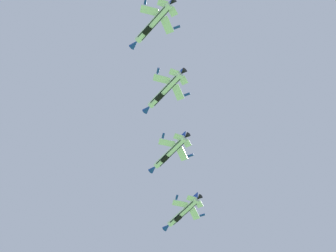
% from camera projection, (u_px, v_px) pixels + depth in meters
% --- Properties ---
extents(fighter_jet_lead, '(12.38, 12.84, 4.37)m').
position_uv_depth(fighter_jet_lead, '(183.00, 213.00, 208.95)').
color(fighter_jet_lead, white).
extents(fighter_jet_left_wing, '(12.38, 12.84, 4.37)m').
position_uv_depth(fighter_jet_left_wing, '(170.00, 153.00, 197.14)').
color(fighter_jet_left_wing, white).
extents(fighter_jet_right_wing, '(12.34, 12.83, 4.39)m').
position_uv_depth(fighter_jet_right_wing, '(165.00, 91.00, 184.72)').
color(fighter_jet_right_wing, white).
extents(fighter_jet_left_outer, '(12.35, 12.83, 4.39)m').
position_uv_depth(fighter_jet_left_outer, '(153.00, 24.00, 172.25)').
color(fighter_jet_left_outer, white).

